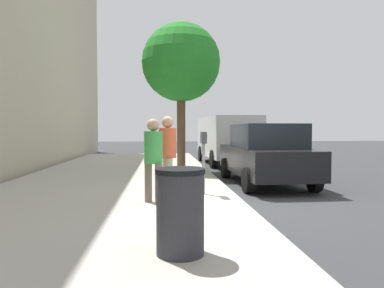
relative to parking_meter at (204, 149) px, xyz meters
The scene contains 9 objects.
ground_plane 1.40m from the parking_meter, 107.77° to the right, with size 80.00×80.00×0.00m, color #38383A.
sidewalk_slab 2.53m from the parking_meter, 95.91° to the left, with size 28.00×6.00×0.15m, color #B7B2A8.
parking_meter is the anchor object (origin of this frame).
pedestrian_at_meter 0.82m from the parking_meter, 96.62° to the left, with size 0.53×0.38×1.76m.
pedestrian_bystander 1.45m from the parking_meter, 130.01° to the left, with size 0.45×0.37×1.68m.
parked_sedan_near 3.04m from the parking_meter, 43.52° to the right, with size 4.43×2.03×1.77m.
parked_van_far 8.57m from the parking_meter, 14.06° to the right, with size 5.27×2.28×2.18m.
street_tree 6.16m from the parking_meter, ahead, with size 2.94×2.94×5.45m.
trash_bin 3.91m from the parking_meter, 169.17° to the left, with size 0.59×0.59×1.01m.
Camera 1 is at (-7.66, 1.68, 1.61)m, focal length 33.03 mm.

